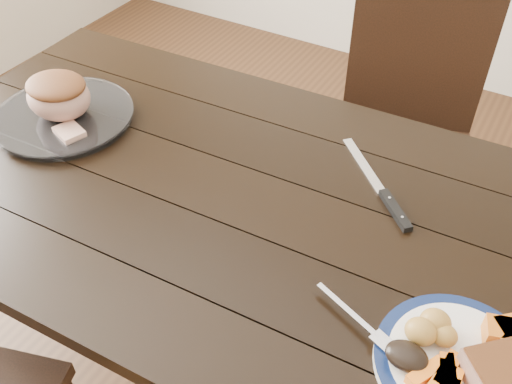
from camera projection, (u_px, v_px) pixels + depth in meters
The scene contains 15 objects.
ground at pixel (237, 372), 1.75m from camera, with size 4.00×4.00×0.00m, color #472B16.
dining_table at pixel (230, 221), 1.30m from camera, with size 1.63×0.96×0.75m.
chair_far at pixel (408, 130), 1.79m from camera, with size 0.55×0.55×0.93m.
dinner_plate at pixel (458, 365), 0.92m from camera, with size 0.27×0.27×0.02m, color white.
plate_rim at pixel (459, 362), 0.91m from camera, with size 0.27×0.27×0.02m, color #0D1A43.
serving_platter at pixel (64, 118), 1.43m from camera, with size 0.34×0.34×0.02m, color white.
pork_slice at pixel (502, 373), 0.87m from camera, with size 0.11×0.08×0.05m, color #A77866.
roasted_potatoes at pixel (432, 329), 0.93m from camera, with size 0.08×0.08×0.05m.
carrot_batons at pixel (443, 382), 0.87m from camera, with size 0.09×0.12×0.02m.
pumpkin_wedges at pixel (511, 338), 0.92m from camera, with size 0.10×0.09×0.04m.
dark_mushroom at pixel (407, 356), 0.90m from camera, with size 0.07×0.05×0.03m, color black.
fork at pixel (360, 322), 0.97m from camera, with size 0.17×0.08×0.00m.
roast_joint at pixel (59, 97), 1.39m from camera, with size 0.16×0.14×0.11m, color tan.
cut_slice at pixel (70, 133), 1.35m from camera, with size 0.07×0.06×0.02m, color tan.
carving_knife at pixel (387, 198), 1.21m from camera, with size 0.24×0.24×0.01m.
Camera 1 is at (0.51, -0.76, 1.58)m, focal length 40.00 mm.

